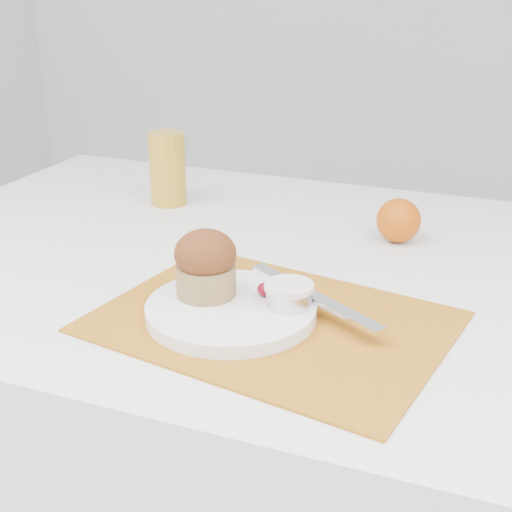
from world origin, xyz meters
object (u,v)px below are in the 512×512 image
at_px(orange, 398,220).
at_px(table, 272,472).
at_px(plate, 231,310).
at_px(muffin, 206,264).
at_px(juice_glass, 168,169).

bearing_deg(orange, table, -137.75).
bearing_deg(table, plate, -85.14).
xyz_separation_m(plate, muffin, (-0.04, 0.01, 0.05)).
height_order(plate, orange, orange).
distance_m(table, juice_glass, 0.54).
distance_m(plate, juice_glass, 0.46).
xyz_separation_m(table, muffin, (-0.02, -0.18, 0.43)).
height_order(table, muffin, muffin).
xyz_separation_m(table, orange, (0.15, 0.14, 0.41)).
distance_m(juice_glass, muffin, 0.42).
distance_m(plate, muffin, 0.06).
height_order(table, plate, plate).
relative_size(table, muffin, 14.09).
relative_size(table, orange, 18.02).
relative_size(orange, muffin, 0.78).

